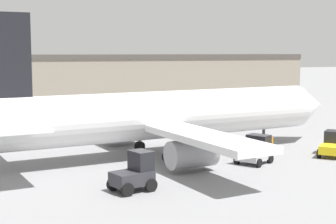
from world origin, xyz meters
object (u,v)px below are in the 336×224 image
ground_crew_worker (271,144)px  pushback_tug (135,173)px  baggage_tug (332,144)px  airplane (158,116)px  belt_loader_truck (255,150)px

ground_crew_worker → pushback_tug: size_ratio=0.57×
ground_crew_worker → baggage_tug: 5.12m
pushback_tug → airplane: bearing=46.0°
belt_loader_truck → pushback_tug: 12.07m
baggage_tug → belt_loader_truck: size_ratio=1.07×
belt_loader_truck → pushback_tug: (-11.24, -4.41, 0.10)m
airplane → pushback_tug: 11.17m
airplane → pushback_tug: (-5.02, -9.71, -2.28)m
airplane → baggage_tug: (13.81, -4.97, -2.46)m
ground_crew_worker → airplane: bearing=36.6°
ground_crew_worker → pushback_tug: pushback_tug is taller
airplane → baggage_tug: size_ratio=10.16×
baggage_tug → belt_loader_truck: bearing=140.1°
pushback_tug → baggage_tug: bearing=-2.6°
ground_crew_worker → pushback_tug: bearing=79.9°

